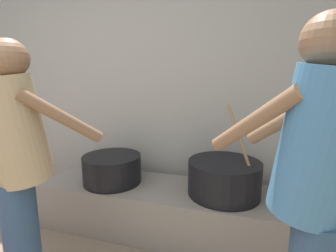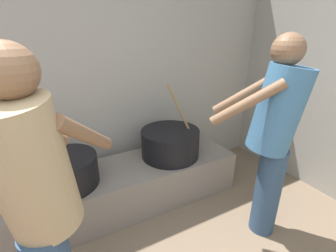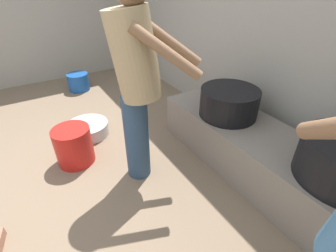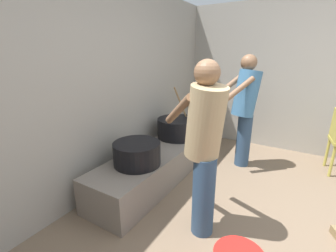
{
  "view_description": "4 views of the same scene",
  "coord_description": "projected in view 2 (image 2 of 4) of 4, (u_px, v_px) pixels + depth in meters",
  "views": [
    {
      "loc": [
        1.34,
        -0.18,
        1.33
      ],
      "look_at": [
        0.99,
        1.02,
        1.09
      ],
      "focal_mm": 26.12,
      "sensor_mm": 36.0,
      "label": 1
    },
    {
      "loc": [
        0.25,
        -0.1,
        1.56
      ],
      "look_at": [
        1.06,
        1.42,
        0.88
      ],
      "focal_mm": 24.51,
      "sensor_mm": 36.0,
      "label": 2
    },
    {
      "loc": [
        1.65,
        0.2,
        1.53
      ],
      "look_at": [
        0.6,
        0.84,
        0.75
      ],
      "focal_mm": 26.14,
      "sensor_mm": 36.0,
      "label": 3
    },
    {
      "loc": [
        -1.57,
        0.2,
        1.58
      ],
      "look_at": [
        0.41,
        1.39,
        0.86
      ],
      "focal_mm": 24.66,
      "sensor_mm": 36.0,
      "label": 4
    }
  ],
  "objects": [
    {
      "name": "block_enclosure_rear",
      "position": [
        13.0,
        80.0,
        1.94
      ],
      "size": [
        5.7,
        0.2,
        2.41
      ],
      "primitive_type": "cube",
      "color": "#9E998E",
      "rests_on": "ground_plane"
    },
    {
      "name": "hearth_ledge",
      "position": [
        126.0,
        186.0,
        2.21
      ],
      "size": [
        2.21,
        0.6,
        0.41
      ],
      "primitive_type": "cube",
      "color": "slate",
      "rests_on": "ground_plane"
    },
    {
      "name": "cooking_pot_main",
      "position": [
        170.0,
        143.0,
        2.32
      ],
      "size": [
        0.58,
        0.58,
        0.73
      ],
      "color": "black",
      "rests_on": "hearth_ledge"
    },
    {
      "name": "cooking_pot_secondary",
      "position": [
        65.0,
        171.0,
        1.86
      ],
      "size": [
        0.52,
        0.52,
        0.25
      ],
      "color": "black",
      "rests_on": "hearth_ledge"
    },
    {
      "name": "cook_in_blue_shirt",
      "position": [
        274.0,
        132.0,
        1.68
      ],
      "size": [
        0.7,
        0.68,
        1.58
      ],
      "color": "navy",
      "rests_on": "ground_plane"
    },
    {
      "name": "cook_in_tan_shirt",
      "position": [
        40.0,
        203.0,
        0.99
      ],
      "size": [
        0.64,
        0.71,
        1.55
      ],
      "color": "navy",
      "rests_on": "ground_plane"
    }
  ]
}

